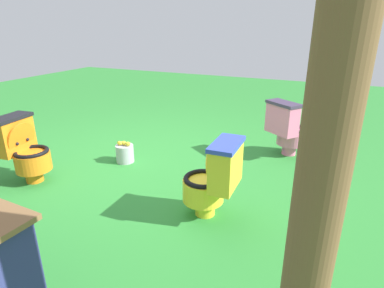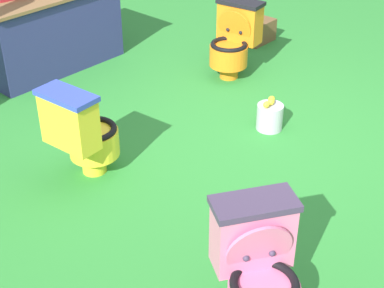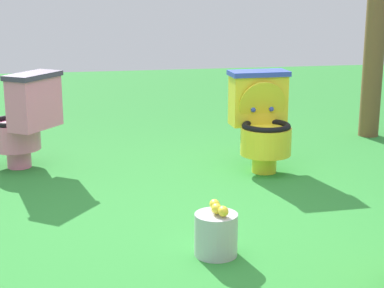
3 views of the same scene
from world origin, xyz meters
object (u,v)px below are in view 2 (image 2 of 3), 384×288
toilet_pink (258,268)px  vendor_table (42,28)px  toilet_orange (234,39)px  lemon_bucket (270,116)px  small_crate (255,30)px  toilet_yellow (83,132)px

toilet_pink → vendor_table: vendor_table is taller
toilet_orange → lemon_bucket: size_ratio=2.63×
toilet_pink → small_crate: size_ratio=1.91×
toilet_yellow → toilet_orange: same height
toilet_orange → lemon_bucket: (-0.67, -0.86, -0.26)m
toilet_pink → small_crate: 4.03m
toilet_yellow → toilet_orange: 2.11m
toilet_pink → lemon_bucket: (1.79, 1.05, -0.26)m
small_crate → lemon_bucket: bearing=-142.8°
small_crate → vendor_table: bearing=144.8°
toilet_yellow → toilet_orange: size_ratio=1.00×
toilet_orange → toilet_pink: 3.11m
small_crate → lemon_bucket: (-1.56, -1.18, -0.00)m
toilet_pink → small_crate: toilet_pink is taller
toilet_yellow → small_crate: toilet_yellow is taller
toilet_pink → small_crate: (3.34, 2.23, -0.25)m
toilet_pink → lemon_bucket: bearing=-113.7°
small_crate → lemon_bucket: 1.95m
toilet_pink → vendor_table: bearing=-76.5°
toilet_yellow → vendor_table: vendor_table is taller
lemon_bucket → toilet_orange: bearing=51.9°
small_crate → toilet_orange: bearing=-159.7°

